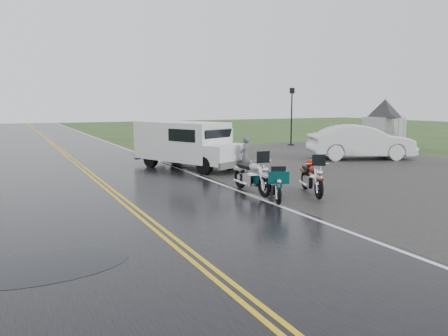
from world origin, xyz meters
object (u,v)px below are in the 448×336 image
Objects in this scene: motorcycle_teal at (279,188)px; lamp_post_far_right at (292,117)px; visitor_center at (385,111)px; sedan_white at (361,143)px; person_at_van at (245,156)px; motorcycle_red at (319,180)px; van_white at (205,149)px; motorcycle_silver at (265,177)px.

lamp_post_far_right reaches higher than motorcycle_teal.
sedan_white is at bearing -144.86° from visitor_center.
person_at_van is at bearing 123.86° from sedan_white.
visitor_center is 10.37× the size of person_at_van.
motorcycle_red is at bearing 25.20° from motorcycle_teal.
sedan_white is (-6.39, -4.49, -1.51)m from visitor_center.
lamp_post_far_right is at bearing -166.90° from person_at_van.
motorcycle_teal is at bearing -126.51° from lamp_post_far_right.
van_white is (-1.06, 5.97, 0.40)m from motorcycle_red.
motorcycle_teal is (-1.46, -0.02, -0.11)m from motorcycle_red.
visitor_center reaches higher than motorcycle_silver.
motorcycle_teal is 18.42m from lamp_post_far_right.
van_white is 9.45m from sedan_white.
lamp_post_far_right reaches higher than person_at_van.
van_white is at bearing -140.23° from lamp_post_far_right.
person_at_van is 7.99m from sedan_white.
person_at_van is (-14.23, -6.03, -1.63)m from visitor_center.
lamp_post_far_right reaches higher than van_white.
motorcycle_teal is (-16.19, -11.44, -1.84)m from visitor_center.
lamp_post_far_right is (9.46, 14.74, 1.34)m from motorcycle_red.
sedan_white is at bearing -18.24° from van_white.
van_white is at bearing 110.58° from motorcycle_teal.
sedan_white is at bearing 158.01° from person_at_van.
motorcycle_silver is at bearing 34.59° from person_at_van.
van_white is at bearing 118.54° from sedan_white.
lamp_post_far_right is at bearing 55.50° from motorcycle_silver.
person_at_van reaches higher than motorcycle_teal.
sedan_white is 7.97m from lamp_post_far_right.
lamp_post_far_right reaches higher than sedan_white.
motorcycle_silver is at bearing 144.44° from sedan_white.
motorcycle_red is at bearing -122.71° from lamp_post_far_right.
sedan_white is (9.40, 0.95, -0.19)m from van_white.
motorcycle_silver is 4.78m from person_at_van.
motorcycle_teal is at bearing -144.74° from visitor_center.
visitor_center reaches higher than person_at_van.
lamp_post_far_right reaches higher than motorcycle_red.
person_at_van is (1.56, -0.59, -0.30)m from van_white.
visitor_center reaches higher than sedan_white.
motorcycle_silver is 17.54m from lamp_post_far_right.
visitor_center is 18.72m from motorcycle_red.
motorcycle_teal is 12.02m from sedan_white.
motorcycle_silver is (0.14, 0.99, 0.15)m from motorcycle_teal.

